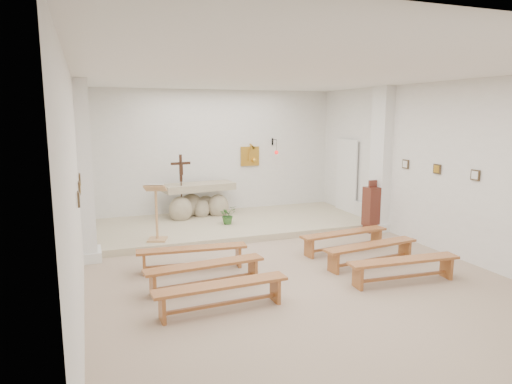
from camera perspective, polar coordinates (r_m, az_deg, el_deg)
name	(u,v)px	position (r m, az deg, el deg)	size (l,w,h in m)	color
ground	(287,271)	(8.51, 3.96, -9.85)	(7.00, 10.00, 0.00)	tan
wall_left	(78,188)	(7.37, -21.41, 0.47)	(0.02, 10.00, 3.50)	white
wall_right	(445,169)	(10.05, 22.54, 2.72)	(0.02, 10.00, 3.50)	white
wall_back	(214,154)	(12.77, -5.27, 4.78)	(7.00, 0.02, 3.50)	white
ceiling	(290,76)	(8.04, 4.26, 14.28)	(7.00, 10.00, 0.02)	silver
sanctuary_platform	(231,224)	(11.63, -3.19, -4.06)	(6.98, 3.00, 0.15)	#B9AB8E
pilaster_left	(85,172)	(9.35, -20.54, 2.37)	(0.26, 0.55, 3.50)	white
pilaster_right	(381,160)	(11.51, 15.33, 3.93)	(0.26, 0.55, 3.50)	white
gold_wall_relief	(250,156)	(13.06, -0.76, 4.50)	(0.55, 0.04, 0.55)	gold
sanctuary_lamp	(276,151)	(13.07, 2.51, 5.19)	(0.11, 0.36, 0.44)	black
station_frame_left_front	(79,199)	(6.59, -21.30, -0.84)	(0.03, 0.20, 0.20)	#3F2F1B
station_frame_left_mid	(79,188)	(7.57, -21.23, 0.48)	(0.03, 0.20, 0.20)	#3F2F1B
station_frame_left_rear	(80,179)	(8.56, -21.18, 1.49)	(0.03, 0.20, 0.20)	#3F2F1B
station_frame_right_front	(475,175)	(9.47, 25.72, 1.92)	(0.03, 0.20, 0.20)	#3F2F1B
station_frame_right_mid	(437,169)	(10.18, 21.69, 2.69)	(0.03, 0.20, 0.20)	#3F2F1B
station_frame_right_rear	(406,164)	(10.94, 18.19, 3.34)	(0.03, 0.20, 0.20)	#3F2F1B
radiator_left	(87,238)	(10.32, -20.40, -5.36)	(0.10, 0.85, 0.52)	silver
radiator_right	(364,213)	(12.34, 13.35, -2.58)	(0.10, 0.85, 0.52)	silver
altar	(198,202)	(12.22, -7.26, -1.30)	(1.95, 0.96, 0.97)	tan
lectern	(156,212)	(9.97, -12.36, -2.49)	(0.54, 0.49, 1.27)	tan
crucifix_stand	(181,182)	(11.81, -9.34, 1.22)	(0.51, 0.22, 1.68)	#321B0F
potted_plant	(228,215)	(11.32, -3.55, -2.87)	(0.41, 0.36, 0.46)	#326327
donation_pedestal	(372,209)	(11.45, 14.25, -2.08)	(0.35, 0.35, 1.27)	#532317
bench_left_front	(192,253)	(8.56, -7.97, -7.56)	(2.04, 0.53, 0.43)	#A66430
bench_right_front	(344,237)	(9.73, 10.97, -5.51)	(2.04, 0.54, 0.43)	#A66430
bench_left_second	(205,269)	(7.67, -6.38, -9.60)	(2.03, 0.49, 0.43)	#A66430
bench_right_second	(371,249)	(8.96, 14.18, -6.97)	(2.04, 0.55, 0.43)	#A66430
bench_left_third	(221,290)	(6.80, -4.35, -12.16)	(2.03, 0.41, 0.43)	#A66430
bench_right_third	(404,265)	(8.23, 18.00, -8.67)	(2.03, 0.46, 0.43)	#A66430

